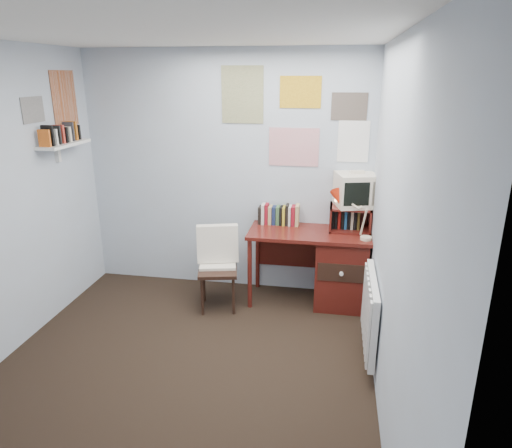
{
  "coord_description": "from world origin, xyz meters",
  "views": [
    {
      "loc": [
        1.11,
        -2.82,
        2.25
      ],
      "look_at": [
        0.45,
        0.97,
        0.98
      ],
      "focal_mm": 32.0,
      "sensor_mm": 36.0,
      "label": 1
    }
  ],
  "objects_px": {
    "desk_lamp": "(367,220)",
    "radiator": "(370,313)",
    "crt_tv": "(356,188)",
    "tv_riser": "(350,218)",
    "wall_shelf": "(64,144)",
    "desk": "(335,266)",
    "desk_chair": "(218,271)"
  },
  "relations": [
    {
      "from": "radiator",
      "to": "wall_shelf",
      "type": "height_order",
      "value": "wall_shelf"
    },
    {
      "from": "desk_chair",
      "to": "desk_lamp",
      "type": "distance_m",
      "value": 1.52
    },
    {
      "from": "tv_riser",
      "to": "wall_shelf",
      "type": "distance_m",
      "value": 2.83
    },
    {
      "from": "tv_riser",
      "to": "radiator",
      "type": "height_order",
      "value": "tv_riser"
    },
    {
      "from": "desk_lamp",
      "to": "radiator",
      "type": "bearing_deg",
      "value": -70.2
    },
    {
      "from": "desk_lamp",
      "to": "radiator",
      "type": "distance_m",
      "value": 0.95
    },
    {
      "from": "desk_lamp",
      "to": "crt_tv",
      "type": "distance_m",
      "value": 0.38
    },
    {
      "from": "radiator",
      "to": "wall_shelf",
      "type": "xyz_separation_m",
      "value": [
        -2.86,
        0.55,
        1.2
      ]
    },
    {
      "from": "desk_lamp",
      "to": "crt_tv",
      "type": "height_order",
      "value": "crt_tv"
    },
    {
      "from": "desk_lamp",
      "to": "tv_riser",
      "type": "xyz_separation_m",
      "value": [
        -0.15,
        0.26,
        -0.07
      ]
    },
    {
      "from": "desk_lamp",
      "to": "wall_shelf",
      "type": "distance_m",
      "value": 2.93
    },
    {
      "from": "crt_tv",
      "to": "radiator",
      "type": "height_order",
      "value": "crt_tv"
    },
    {
      "from": "tv_riser",
      "to": "wall_shelf",
      "type": "relative_size",
      "value": 0.65
    },
    {
      "from": "desk_chair",
      "to": "desk_lamp",
      "type": "relative_size",
      "value": 2.05
    },
    {
      "from": "desk_chair",
      "to": "desk",
      "type": "bearing_deg",
      "value": 2.22
    },
    {
      "from": "desk",
      "to": "desk_lamp",
      "type": "relative_size",
      "value": 3.07
    },
    {
      "from": "desk_lamp",
      "to": "wall_shelf",
      "type": "bearing_deg",
      "value": -156.94
    },
    {
      "from": "desk",
      "to": "crt_tv",
      "type": "distance_m",
      "value": 0.81
    },
    {
      "from": "desk",
      "to": "crt_tv",
      "type": "relative_size",
      "value": 3.23
    },
    {
      "from": "radiator",
      "to": "tv_riser",
      "type": "bearing_deg",
      "value": 99.28
    },
    {
      "from": "tv_riser",
      "to": "crt_tv",
      "type": "distance_m",
      "value": 0.3
    },
    {
      "from": "tv_riser",
      "to": "wall_shelf",
      "type": "height_order",
      "value": "wall_shelf"
    },
    {
      "from": "desk_chair",
      "to": "radiator",
      "type": "distance_m",
      "value": 1.56
    },
    {
      "from": "desk",
      "to": "radiator",
      "type": "relative_size",
      "value": 1.5
    },
    {
      "from": "tv_riser",
      "to": "wall_shelf",
      "type": "bearing_deg",
      "value": -169.68
    },
    {
      "from": "tv_riser",
      "to": "crt_tv",
      "type": "xyz_separation_m",
      "value": [
        0.04,
        0.02,
        0.3
      ]
    },
    {
      "from": "crt_tv",
      "to": "radiator",
      "type": "xyz_separation_m",
      "value": [
        0.13,
        -1.06,
        -0.77
      ]
    },
    {
      "from": "desk_chair",
      "to": "wall_shelf",
      "type": "bearing_deg",
      "value": 170.25
    },
    {
      "from": "tv_riser",
      "to": "desk_lamp",
      "type": "bearing_deg",
      "value": -59.58
    },
    {
      "from": "desk",
      "to": "desk_lamp",
      "type": "xyz_separation_m",
      "value": [
        0.27,
        -0.15,
        0.55
      ]
    },
    {
      "from": "crt_tv",
      "to": "desk_lamp",
      "type": "bearing_deg",
      "value": -83.37
    },
    {
      "from": "desk_chair",
      "to": "wall_shelf",
      "type": "distance_m",
      "value": 1.88
    }
  ]
}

